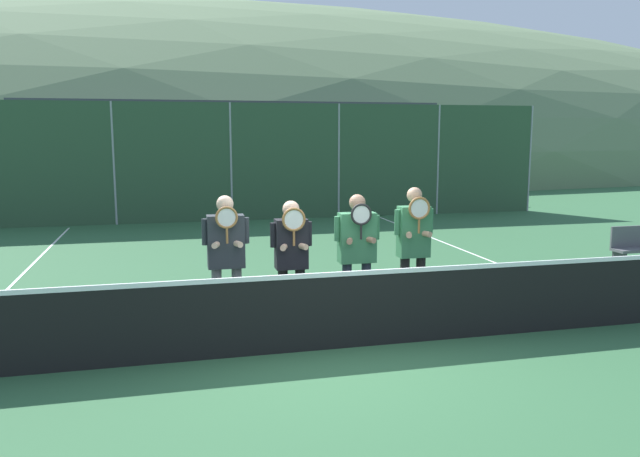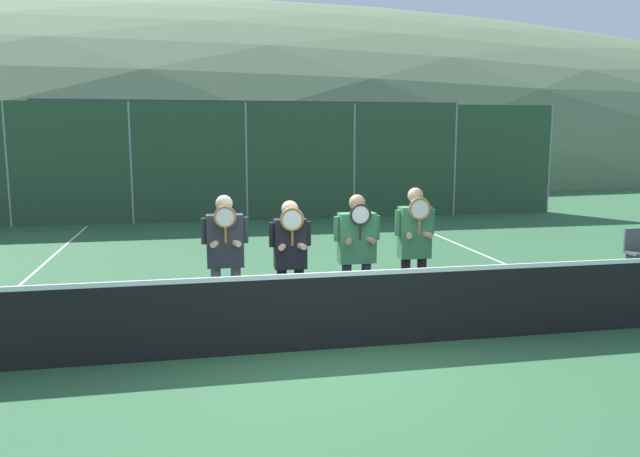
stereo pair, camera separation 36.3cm
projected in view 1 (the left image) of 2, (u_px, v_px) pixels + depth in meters
ground_plane at (331, 349)px, 7.49m from camera, size 120.00×120.00×0.00m
hill_distant at (186, 160)px, 59.06m from camera, size 132.75×73.75×25.81m
clubhouse_building at (231, 149)px, 26.10m from camera, size 16.01×5.50×3.76m
fence_back at (231, 162)px, 18.15m from camera, size 19.63×0.06×3.43m
tennis_net at (331, 310)px, 7.41m from camera, size 12.03×0.09×1.05m
court_line_right_sideline at (525, 274)px, 11.42m from camera, size 0.05×16.00×0.01m
player_leftmost at (226, 252)px, 7.97m from camera, size 0.60×0.34×1.79m
player_center_left at (291, 254)px, 8.09m from camera, size 0.55×0.34×1.71m
player_center_right at (357, 247)px, 8.35m from camera, size 0.63×0.34×1.77m
player_rightmost at (414, 242)px, 8.53m from camera, size 0.56×0.34×1.84m
car_far_left at (15, 189)px, 18.85m from camera, size 4.57×2.07×1.69m
car_left_of_center at (180, 183)px, 20.22m from camera, size 4.43×2.07×1.85m
car_center at (319, 180)px, 21.49m from camera, size 4.10×1.90×1.90m
car_right_of_center at (440, 179)px, 22.64m from camera, size 4.22×1.93×1.78m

